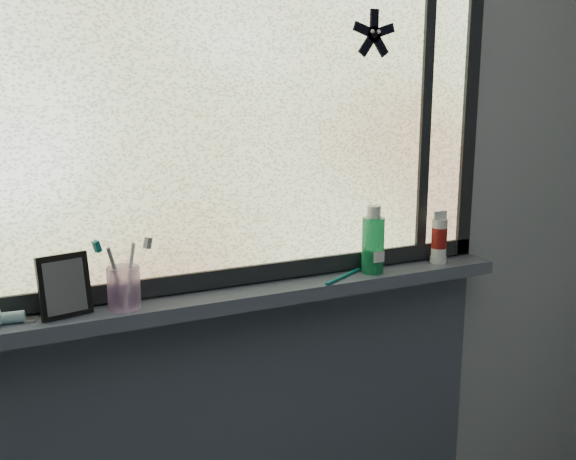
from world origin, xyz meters
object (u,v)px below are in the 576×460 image
(mouthwash_bottle, at_px, (373,240))
(cream_tube, at_px, (439,235))
(vanity_mirror, at_px, (64,286))
(toothbrush_cup, at_px, (124,288))

(mouthwash_bottle, bearing_deg, cream_tube, 0.64)
(vanity_mirror, height_order, mouthwash_bottle, mouthwash_bottle)
(mouthwash_bottle, relative_size, cream_tube, 1.41)
(vanity_mirror, bearing_deg, toothbrush_cup, -12.98)
(vanity_mirror, distance_m, mouthwash_bottle, 0.89)
(mouthwash_bottle, height_order, cream_tube, mouthwash_bottle)
(cream_tube, bearing_deg, mouthwash_bottle, -179.36)
(toothbrush_cup, distance_m, cream_tube, 1.00)
(toothbrush_cup, bearing_deg, mouthwash_bottle, -0.01)
(toothbrush_cup, xyz_separation_m, cream_tube, (1.00, 0.00, 0.04))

